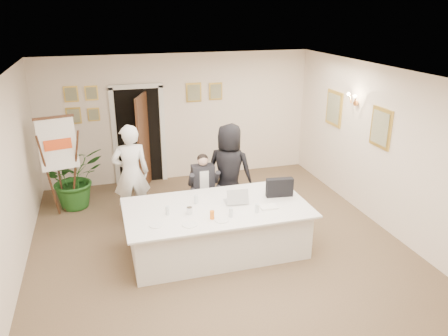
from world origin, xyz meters
TOP-DOWN VIEW (x-y plane):
  - floor at (0.00, 0.00)m, footprint 7.00×7.00m
  - ceiling at (0.00, 0.00)m, footprint 6.00×7.00m
  - wall_back at (0.00, 3.50)m, footprint 6.00×0.10m
  - wall_front at (0.00, -3.50)m, footprint 6.00×0.10m
  - wall_left at (-3.00, 0.00)m, footprint 0.10×7.00m
  - wall_right at (3.00, 0.00)m, footprint 0.10×7.00m
  - doorway at (-0.88, 3.32)m, footprint 1.14×0.86m
  - pictures_back_wall at (-0.80, 3.47)m, footprint 3.40×0.06m
  - pictures_right_wall at (2.97, 1.20)m, footprint 0.06×2.20m
  - wall_sconce at (2.90, 1.20)m, footprint 0.20×0.30m
  - conference_table at (-0.05, 0.12)m, footprint 2.88×1.53m
  - seated_man at (0.01, 1.25)m, footprint 0.64×0.67m
  - flip_chart at (-2.48, 2.19)m, footprint 0.68×0.48m
  - standing_man at (-1.24, 1.60)m, footprint 0.68×0.47m
  - standing_woman at (0.50, 1.28)m, footprint 1.04×0.95m
  - potted_palm at (-2.28, 2.50)m, footprint 1.38×1.32m
  - laptop at (0.28, 0.21)m, footprint 0.37×0.39m
  - laptop_bag at (1.05, 0.22)m, footprint 0.46×0.18m
  - paper_stack at (0.71, -0.14)m, footprint 0.28×0.20m
  - plate_left at (-1.06, -0.25)m, footprint 0.25×0.25m
  - plate_mid at (-0.59, -0.36)m, footprint 0.26×0.26m
  - plate_near at (-0.11, -0.35)m, footprint 0.25×0.25m
  - glass_a at (-0.84, 0.06)m, footprint 0.07×0.07m
  - glass_b at (0.05, -0.27)m, footprint 0.06×0.06m
  - glass_c at (0.48, -0.25)m, footprint 0.07×0.07m
  - glass_d at (-0.34, 0.33)m, footprint 0.08×0.08m
  - oj_glass at (-0.23, -0.26)m, footprint 0.08×0.08m
  - steel_jug at (-0.52, -0.01)m, footprint 0.10×0.10m

SIDE VIEW (x-z plane):
  - floor at x=0.00m, z-range 0.00..0.00m
  - conference_table at x=-0.05m, z-range 0.01..0.78m
  - potted_palm at x=-2.28m, z-range 0.00..1.20m
  - seated_man at x=0.01m, z-range 0.00..1.28m
  - plate_left at x=-1.06m, z-range 0.78..0.79m
  - plate_mid at x=-0.59m, z-range 0.78..0.79m
  - plate_near at x=-0.11m, z-range 0.78..0.79m
  - paper_stack at x=0.71m, z-range 0.78..0.80m
  - steel_jug at x=-0.52m, z-range 0.78..0.89m
  - oj_glass at x=-0.23m, z-range 0.78..0.91m
  - glass_a at x=-0.84m, z-range 0.77..0.92m
  - glass_b at x=0.05m, z-range 0.77..0.92m
  - glass_c at x=0.48m, z-range 0.77..0.92m
  - glass_d at x=-0.34m, z-range 0.77..0.92m
  - flip_chart at x=-2.48m, z-range -0.07..1.81m
  - standing_woman at x=0.50m, z-range 0.00..1.78m
  - standing_man at x=-1.24m, z-range 0.00..1.82m
  - laptop at x=0.28m, z-range 0.78..1.05m
  - laptop_bag at x=1.05m, z-range 0.77..1.09m
  - doorway at x=-0.88m, z-range -0.06..2.14m
  - wall_back at x=0.00m, z-range 0.00..2.80m
  - wall_front at x=0.00m, z-range 0.00..2.80m
  - wall_left at x=-3.00m, z-range 0.00..2.80m
  - wall_right at x=3.00m, z-range 0.00..2.80m
  - pictures_right_wall at x=2.97m, z-range 1.35..2.15m
  - pictures_back_wall at x=-0.80m, z-range 1.45..2.25m
  - wall_sconce at x=2.90m, z-range 1.98..2.22m
  - ceiling at x=0.00m, z-range 2.79..2.81m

